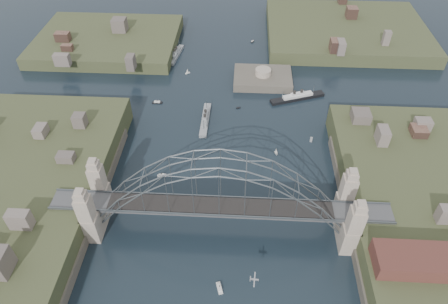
% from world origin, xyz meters
% --- Properties ---
extents(ground, '(500.00, 500.00, 0.00)m').
position_xyz_m(ground, '(0.00, 0.00, 0.00)').
color(ground, black).
rests_on(ground, ground).
extents(bridge, '(84.00, 13.80, 24.60)m').
position_xyz_m(bridge, '(0.00, 0.00, 12.32)').
color(bridge, '#4C4D4F').
rests_on(bridge, ground).
extents(shore_west, '(50.50, 90.00, 12.00)m').
position_xyz_m(shore_west, '(-57.32, 0.00, 1.97)').
color(shore_west, '#3D4325').
rests_on(shore_west, ground).
extents(shore_east, '(50.50, 90.00, 12.00)m').
position_xyz_m(shore_east, '(57.32, 0.00, 1.97)').
color(shore_east, '#3D4325').
rests_on(shore_east, ground).
extents(headland_nw, '(60.00, 45.00, 9.00)m').
position_xyz_m(headland_nw, '(-55.00, 95.00, 0.50)').
color(headland_nw, '#3D4325').
rests_on(headland_nw, ground).
extents(headland_ne, '(70.00, 55.00, 9.50)m').
position_xyz_m(headland_ne, '(50.00, 110.00, 0.75)').
color(headland_ne, '#3D4325').
rests_on(headland_ne, ground).
extents(fort_island, '(22.00, 16.00, 9.40)m').
position_xyz_m(fort_island, '(12.00, 70.00, -0.34)').
color(fort_island, '#514A3F').
rests_on(fort_island, ground).
extents(wharf_shed, '(20.00, 8.00, 4.00)m').
position_xyz_m(wharf_shed, '(44.00, -14.00, 10.00)').
color(wharf_shed, '#592D26').
rests_on(wharf_shed, shore_east).
extents(naval_cruiser_near, '(2.53, 17.81, 5.34)m').
position_xyz_m(naval_cruiser_near, '(-7.83, 44.05, 0.83)').
color(naval_cruiser_near, '#92969A').
rests_on(naval_cruiser_near, ground).
extents(naval_cruiser_far, '(4.48, 16.24, 5.43)m').
position_xyz_m(naval_cruiser_far, '(-24.01, 87.61, 0.85)').
color(naval_cruiser_far, '#92969A').
rests_on(naval_cruiser_far, ground).
extents(ocean_liner, '(20.23, 9.82, 5.04)m').
position_xyz_m(ocean_liner, '(24.48, 58.96, 0.78)').
color(ocean_liner, black).
rests_on(ocean_liner, ground).
extents(aeroplane, '(1.93, 3.60, 0.52)m').
position_xyz_m(aeroplane, '(8.33, -18.88, 7.51)').
color(aeroplane, '#A5A6AC').
extents(small_boat_a, '(2.76, 1.44, 1.43)m').
position_xyz_m(small_boat_a, '(-18.25, 17.41, 0.28)').
color(small_boat_a, white).
rests_on(small_boat_a, ground).
extents(small_boat_b, '(1.39, 1.75, 2.38)m').
position_xyz_m(small_boat_b, '(15.57, 29.05, 1.01)').
color(small_boat_b, white).
rests_on(small_boat_b, ground).
extents(small_boat_c, '(1.83, 3.18, 1.43)m').
position_xyz_m(small_boat_c, '(0.93, -17.28, 0.28)').
color(small_boat_c, white).
rests_on(small_boat_c, ground).
extents(small_boat_d, '(1.26, 2.41, 0.45)m').
position_xyz_m(small_boat_d, '(27.24, 36.24, 0.15)').
color(small_boat_d, white).
rests_on(small_boat_d, ground).
extents(small_boat_e, '(3.60, 1.22, 1.43)m').
position_xyz_m(small_boat_e, '(-26.11, 53.66, 0.28)').
color(small_boat_e, white).
rests_on(small_boat_e, ground).
extents(small_boat_f, '(1.60, 1.01, 0.45)m').
position_xyz_m(small_boat_f, '(3.19, 52.13, 0.15)').
color(small_boat_f, white).
rests_on(small_boat_f, ground).
extents(small_boat_h, '(1.87, 1.71, 2.38)m').
position_xyz_m(small_boat_h, '(-17.63, 74.20, 0.96)').
color(small_boat_h, white).
rests_on(small_boat_h, ground).
extents(small_boat_i, '(2.68, 2.40, 0.45)m').
position_xyz_m(small_boat_i, '(34.39, 12.77, 0.15)').
color(small_boat_i, white).
rests_on(small_boat_i, ground).
extents(small_boat_k, '(1.63, 2.03, 1.43)m').
position_xyz_m(small_boat_k, '(8.03, 101.97, 0.29)').
color(small_boat_k, white).
rests_on(small_boat_k, ground).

